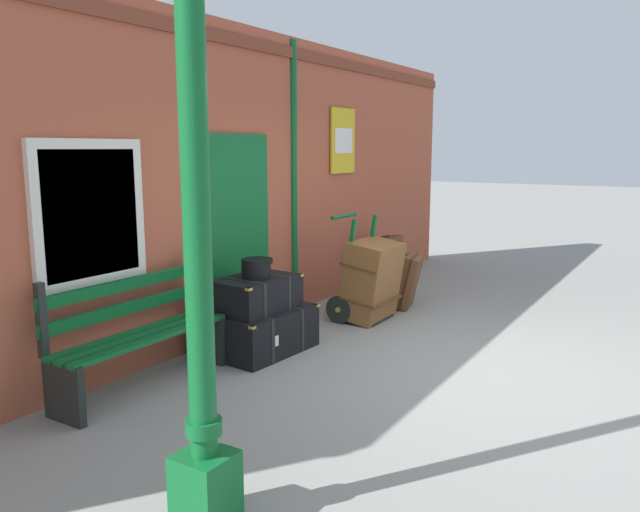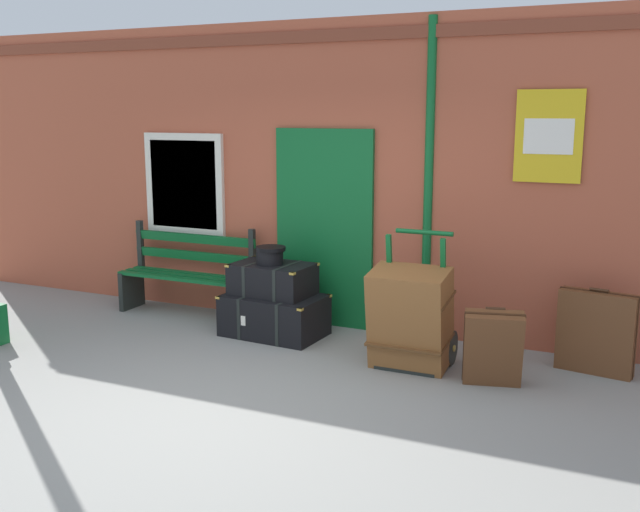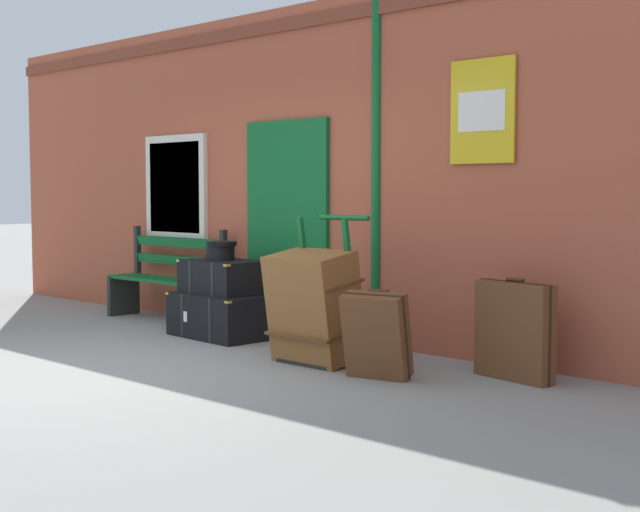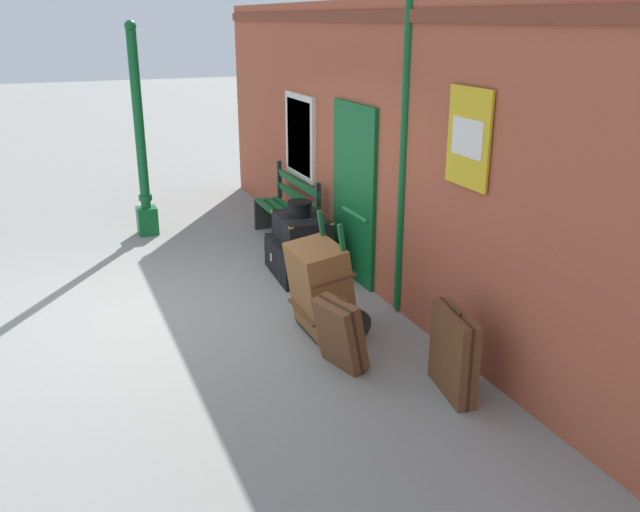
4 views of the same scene
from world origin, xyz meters
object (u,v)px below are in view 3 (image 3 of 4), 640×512
at_px(platform_bench, 168,280).
at_px(suitcase_umber, 376,335).
at_px(round_hatbox, 220,249).
at_px(suitcase_brown, 514,331).
at_px(steamer_trunk_base, 223,315).
at_px(large_brown_trunk, 314,307).
at_px(steamer_trunk_middle, 224,277).
at_px(porters_trolley, 328,328).

distance_m(platform_bench, suitcase_umber, 3.69).
xyz_separation_m(round_hatbox, suitcase_brown, (3.15, 0.18, -0.48)).
distance_m(steamer_trunk_base, large_brown_trunk, 1.64).
bearing_deg(round_hatbox, suitcase_brown, 3.28).
bearing_deg(round_hatbox, suitcase_umber, -12.19).
relative_size(large_brown_trunk, suitcase_umber, 1.38).
relative_size(steamer_trunk_base, steamer_trunk_middle, 1.25).
height_order(round_hatbox, suitcase_brown, round_hatbox).
height_order(steamer_trunk_base, steamer_trunk_middle, steamer_trunk_middle).
distance_m(porters_trolley, suitcase_umber, 0.82).
xyz_separation_m(steamer_trunk_middle, suitcase_brown, (3.13, 0.16, -0.21)).
bearing_deg(suitcase_umber, round_hatbox, 167.81).
bearing_deg(suitcase_umber, suitcase_brown, 42.65).
bearing_deg(round_hatbox, steamer_trunk_base, -20.91).
bearing_deg(platform_bench, steamer_trunk_base, -13.65).
bearing_deg(suitcase_umber, large_brown_trunk, 170.70).
bearing_deg(suitcase_brown, steamer_trunk_base, -176.30).
relative_size(steamer_trunk_middle, suitcase_umber, 1.24).
bearing_deg(large_brown_trunk, platform_bench, 166.56).
bearing_deg(large_brown_trunk, porters_trolley, 90.00).
xyz_separation_m(porters_trolley, large_brown_trunk, (0.00, -0.17, 0.19)).
distance_m(large_brown_trunk, suitcase_brown, 1.63).
distance_m(steamer_trunk_middle, suitcase_umber, 2.45).
relative_size(steamer_trunk_base, large_brown_trunk, 1.12).
bearing_deg(suitcase_brown, round_hatbox, -176.72).
bearing_deg(large_brown_trunk, round_hatbox, 166.46).
relative_size(platform_bench, large_brown_trunk, 1.71).
height_order(steamer_trunk_base, round_hatbox, round_hatbox).
bearing_deg(suitcase_umber, porters_trolley, 158.79).
bearing_deg(platform_bench, large_brown_trunk, -13.44).
distance_m(steamer_trunk_base, suitcase_brown, 3.10).
bearing_deg(steamer_trunk_base, suitcase_brown, 3.70).
xyz_separation_m(platform_bench, porters_trolley, (2.84, -0.51, -0.17)).
distance_m(platform_bench, porters_trolley, 2.89).
relative_size(platform_bench, steamer_trunk_base, 1.52).
bearing_deg(platform_bench, suitcase_umber, -12.57).
xyz_separation_m(porters_trolley, suitcase_umber, (0.76, -0.30, 0.06)).
relative_size(platform_bench, steamer_trunk_middle, 1.90).
bearing_deg(steamer_trunk_middle, steamer_trunk_base, -50.15).
relative_size(steamer_trunk_base, suitcase_umber, 1.55).
distance_m(platform_bench, steamer_trunk_base, 1.33).
relative_size(steamer_trunk_middle, suitcase_brown, 1.09).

